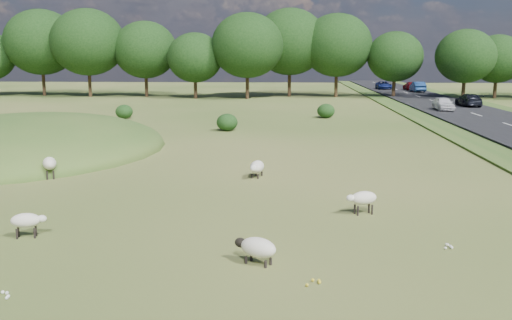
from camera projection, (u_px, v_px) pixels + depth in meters
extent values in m
plane|color=#32561B|center=(241.00, 133.00, 40.21)|extent=(160.00, 160.00, 0.00)
ellipsoid|color=#33561E|center=(24.00, 150.00, 33.07)|extent=(16.00, 20.00, 4.00)
cube|color=black|center=(484.00, 118.00, 48.82)|extent=(8.00, 150.00, 0.25)
cylinder|color=black|center=(44.00, 80.00, 78.33)|extent=(0.44, 0.44, 4.21)
ellipsoid|color=black|center=(41.00, 42.00, 77.41)|extent=(9.83, 9.83, 8.84)
cylinder|color=black|center=(90.00, 81.00, 76.14)|extent=(0.44, 0.44, 4.18)
ellipsoid|color=black|center=(88.00, 42.00, 75.23)|extent=(9.75, 9.75, 8.78)
cylinder|color=black|center=(146.00, 83.00, 76.44)|extent=(0.44, 0.44, 3.61)
ellipsoid|color=black|center=(145.00, 50.00, 75.65)|extent=(8.41, 8.41, 7.57)
cylinder|color=black|center=(195.00, 87.00, 73.30)|extent=(0.44, 0.44, 3.02)
ellipsoid|color=black|center=(195.00, 58.00, 72.64)|extent=(7.04, 7.04, 6.34)
cylinder|color=black|center=(247.00, 84.00, 72.38)|extent=(0.44, 0.44, 3.90)
ellipsoid|color=black|center=(247.00, 45.00, 71.53)|extent=(9.09, 9.09, 8.18)
cylinder|color=black|center=(289.00, 81.00, 76.86)|extent=(0.44, 0.44, 4.22)
ellipsoid|color=black|center=(290.00, 42.00, 75.94)|extent=(9.85, 9.85, 8.86)
cylinder|color=black|center=(336.00, 82.00, 75.58)|extent=(0.44, 0.44, 3.94)
ellipsoid|color=black|center=(337.00, 45.00, 74.72)|extent=(9.20, 9.20, 8.28)
cylinder|color=black|center=(394.00, 86.00, 74.29)|extent=(0.44, 0.44, 3.09)
ellipsoid|color=black|center=(395.00, 57.00, 73.62)|extent=(7.20, 7.20, 6.48)
cylinder|color=black|center=(464.00, 88.00, 70.34)|extent=(0.44, 0.44, 3.12)
ellipsoid|color=black|center=(466.00, 56.00, 69.65)|extent=(7.29, 7.29, 6.56)
cylinder|color=black|center=(495.00, 87.00, 73.78)|extent=(0.44, 0.44, 2.93)
ellipsoid|color=black|center=(497.00, 59.00, 73.13)|extent=(6.84, 6.84, 6.16)
ellipsoid|color=black|center=(227.00, 122.00, 41.35)|extent=(1.53, 1.53, 1.26)
ellipsoid|color=black|center=(326.00, 111.00, 50.01)|extent=(1.54, 1.54, 1.26)
ellipsoid|color=black|center=(124.00, 112.00, 49.52)|extent=(1.49, 1.49, 1.22)
ellipsoid|color=beige|center=(26.00, 220.00, 16.94)|extent=(0.94, 0.64, 0.44)
ellipsoid|color=silver|center=(42.00, 219.00, 17.01)|extent=(0.32, 0.27, 0.22)
cylinder|color=black|center=(36.00, 231.00, 17.15)|extent=(0.06, 0.06, 0.31)
cylinder|color=black|center=(35.00, 233.00, 16.94)|extent=(0.06, 0.06, 0.31)
cylinder|color=black|center=(18.00, 232.00, 17.06)|extent=(0.06, 0.06, 0.31)
cylinder|color=black|center=(17.00, 234.00, 16.86)|extent=(0.06, 0.06, 0.31)
ellipsoid|color=beige|center=(364.00, 198.00, 19.45)|extent=(1.04, 0.78, 0.47)
ellipsoid|color=silver|center=(350.00, 198.00, 19.30)|extent=(0.36, 0.31, 0.24)
cylinder|color=black|center=(358.00, 211.00, 19.34)|extent=(0.07, 0.07, 0.34)
cylinder|color=black|center=(355.00, 209.00, 19.55)|extent=(0.07, 0.07, 0.34)
cylinder|color=black|center=(372.00, 210.00, 19.49)|extent=(0.07, 0.07, 0.34)
cylinder|color=black|center=(369.00, 208.00, 19.70)|extent=(0.07, 0.07, 0.34)
ellipsoid|color=beige|center=(258.00, 248.00, 14.76)|extent=(1.16, 0.97, 0.52)
ellipsoid|color=black|center=(241.00, 243.00, 15.05)|extent=(0.41, 0.38, 0.26)
cylinder|color=black|center=(246.00, 260.00, 14.88)|extent=(0.07, 0.07, 0.19)
cylinder|color=black|center=(251.00, 257.00, 15.09)|extent=(0.07, 0.07, 0.19)
cylinder|color=black|center=(265.00, 264.00, 14.57)|extent=(0.07, 0.07, 0.19)
cylinder|color=black|center=(271.00, 261.00, 14.78)|extent=(0.07, 0.07, 0.19)
ellipsoid|color=beige|center=(257.00, 167.00, 25.45)|extent=(0.80, 1.18, 0.55)
ellipsoid|color=silver|center=(253.00, 168.00, 24.89)|extent=(0.34, 0.40, 0.28)
cylinder|color=black|center=(258.00, 177.00, 25.18)|extent=(0.08, 0.08, 0.20)
cylinder|color=black|center=(252.00, 176.00, 25.25)|extent=(0.08, 0.08, 0.20)
cylinder|color=black|center=(262.00, 174.00, 25.77)|extent=(0.08, 0.08, 0.20)
cylinder|color=black|center=(256.00, 174.00, 25.85)|extent=(0.08, 0.08, 0.20)
ellipsoid|color=beige|center=(49.00, 163.00, 25.24)|extent=(0.97, 1.22, 0.55)
ellipsoid|color=black|center=(49.00, 160.00, 25.76)|extent=(0.39, 0.43, 0.28)
cylinder|color=black|center=(47.00, 173.00, 25.56)|extent=(0.08, 0.08, 0.39)
cylinder|color=black|center=(53.00, 172.00, 25.66)|extent=(0.08, 0.08, 0.39)
cylinder|color=black|center=(47.00, 175.00, 24.98)|extent=(0.08, 0.08, 0.39)
cylinder|color=black|center=(54.00, 175.00, 25.08)|extent=(0.08, 0.08, 0.39)
imported|color=navy|center=(418.00, 87.00, 82.86)|extent=(1.57, 4.51, 1.49)
imported|color=black|center=(469.00, 100.00, 59.06)|extent=(1.82, 4.49, 1.30)
imported|color=maroon|center=(411.00, 86.00, 87.77)|extent=(1.75, 4.30, 1.25)
imported|color=white|center=(443.00, 104.00, 54.73)|extent=(1.50, 3.72, 1.27)
imported|color=navy|center=(384.00, 85.00, 89.98)|extent=(2.07, 4.49, 1.25)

